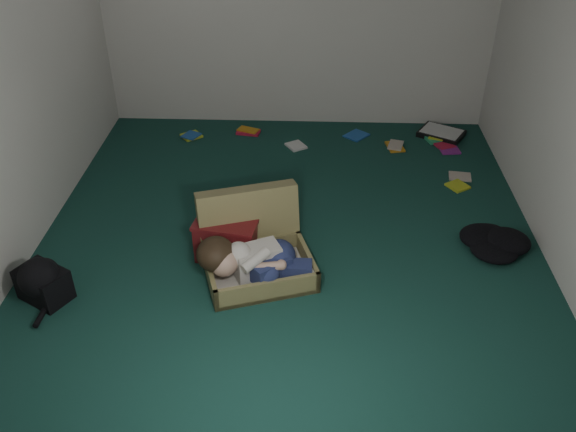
{
  "coord_description": "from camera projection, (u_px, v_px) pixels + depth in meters",
  "views": [
    {
      "loc": [
        0.15,
        -3.94,
        2.92
      ],
      "look_at": [
        0.0,
        -0.15,
        0.35
      ],
      "focal_mm": 38.0,
      "sensor_mm": 36.0,
      "label": 1
    }
  ],
  "objects": [
    {
      "name": "wall_front",
      "position": [
        266.0,
        319.0,
        2.32
      ],
      "size": [
        4.5,
        0.0,
        4.5
      ],
      "primitive_type": "plane",
      "rotation": [
        -1.57,
        0.0,
        0.0
      ],
      "color": "white",
      "rests_on": "ground"
    },
    {
      "name": "floor",
      "position": [
        289.0,
        241.0,
        4.91
      ],
      "size": [
        4.5,
        4.5,
        0.0
      ],
      "primitive_type": "plane",
      "color": "#153E35",
      "rests_on": "ground"
    },
    {
      "name": "backpack",
      "position": [
        43.0,
        283.0,
        4.28
      ],
      "size": [
        0.55,
        0.52,
        0.26
      ],
      "primitive_type": null,
      "rotation": [
        0.0,
        0.0,
        -0.52
      ],
      "color": "black",
      "rests_on": "floor"
    },
    {
      "name": "clothing_pile",
      "position": [
        504.0,
        242.0,
        4.79
      ],
      "size": [
        0.45,
        0.37,
        0.14
      ],
      "primitive_type": null,
      "rotation": [
        0.0,
        0.0,
        -0.05
      ],
      "color": "black",
      "rests_on": "floor"
    },
    {
      "name": "suitcase",
      "position": [
        255.0,
        248.0,
        4.56
      ],
      "size": [
        0.96,
        0.94,
        0.56
      ],
      "rotation": [
        0.0,
        0.0,
        0.31
      ],
      "color": "olive",
      "rests_on": "floor"
    },
    {
      "name": "maroon_bin",
      "position": [
        229.0,
        236.0,
        4.69
      ],
      "size": [
        0.53,
        0.45,
        0.33
      ],
      "rotation": [
        0.0,
        0.0,
        -0.16
      ],
      "color": "maroon",
      "rests_on": "floor"
    },
    {
      "name": "wall_left",
      "position": [
        3.0,
        85.0,
        4.25
      ],
      "size": [
        0.0,
        4.5,
        4.5
      ],
      "primitive_type": "plane",
      "rotation": [
        1.57,
        0.0,
        1.57
      ],
      "color": "white",
      "rests_on": "ground"
    },
    {
      "name": "person",
      "position": [
        253.0,
        260.0,
        4.37
      ],
      "size": [
        0.86,
        0.43,
        0.35
      ],
      "rotation": [
        0.0,
        0.0,
        0.31
      ],
      "color": "beige",
      "rests_on": "suitcase"
    },
    {
      "name": "paper_tray",
      "position": [
        441.0,
        133.0,
        6.45
      ],
      "size": [
        0.54,
        0.5,
        0.06
      ],
      "rotation": [
        0.0,
        0.0,
        -0.53
      ],
      "color": "black",
      "rests_on": "floor"
    },
    {
      "name": "wall_back",
      "position": [
        298.0,
        1.0,
        6.04
      ],
      "size": [
        4.5,
        0.0,
        4.5
      ],
      "primitive_type": "plane",
      "rotation": [
        1.57,
        0.0,
        0.0
      ],
      "color": "white",
      "rests_on": "ground"
    },
    {
      "name": "book_scatter",
      "position": [
        371.0,
        148.0,
        6.21
      ],
      "size": [
        2.9,
        1.26,
        0.02
      ],
      "color": "#C5D425",
      "rests_on": "floor"
    }
  ]
}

